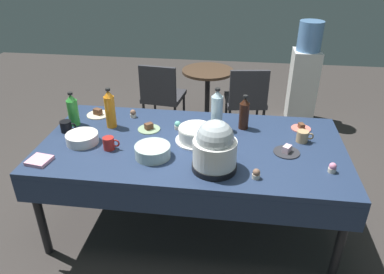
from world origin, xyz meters
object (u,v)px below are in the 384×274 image
(slow_cooker, at_px, (215,148))
(cupcake_rose, at_px, (332,168))
(frosted_layer_cake, at_px, (196,134))
(dessert_plate_coral, at_px, (301,128))
(cupcake_mint, at_px, (133,114))
(coffee_mug_tan, at_px, (303,136))
(maroon_chair_right, at_px, (246,98))
(soda_bottle_orange_juice, at_px, (110,109))
(round_cafe_table, at_px, (207,88))
(soda_bottle_lime_soda, at_px, (73,110))
(water_cooler, at_px, (304,76))
(soda_bottle_cola, at_px, (244,113))
(dessert_plate_charcoal, at_px, (287,151))
(ceramic_snack_bowl, at_px, (82,138))
(cupcake_vanilla, at_px, (201,124))
(coffee_mug_black, at_px, (66,126))
(dessert_plate_sage, at_px, (149,128))
(soda_bottle_water, at_px, (217,110))
(dessert_plate_cream, at_px, (98,114))
(cupcake_berry, at_px, (178,125))
(glass_salad_bowl, at_px, (153,151))
(potluck_table, at_px, (192,150))
(coffee_mug_red, at_px, (109,143))
(maroon_chair_left, at_px, (162,93))
(cupcake_cocoa, at_px, (256,174))

(slow_cooker, relative_size, cupcake_rose, 5.13)
(frosted_layer_cake, distance_m, dessert_plate_coral, 0.85)
(cupcake_mint, xyz_separation_m, coffee_mug_tan, (1.35, -0.24, 0.01))
(frosted_layer_cake, relative_size, maroon_chair_right, 0.36)
(soda_bottle_orange_juice, bearing_deg, round_cafe_table, 68.81)
(slow_cooker, xyz_separation_m, soda_bottle_lime_soda, (-1.16, 0.49, -0.03))
(water_cooler, bearing_deg, round_cafe_table, -164.37)
(soda_bottle_cola, relative_size, water_cooler, 0.22)
(dessert_plate_charcoal, bearing_deg, round_cafe_table, 111.68)
(ceramic_snack_bowl, relative_size, cupcake_vanilla, 3.45)
(water_cooler, bearing_deg, coffee_mug_black, -135.61)
(coffee_mug_black, bearing_deg, dessert_plate_sage, 10.28)
(soda_bottle_cola, xyz_separation_m, soda_bottle_water, (-0.21, -0.04, 0.03))
(dessert_plate_cream, bearing_deg, round_cafe_table, 60.30)
(cupcake_berry, bearing_deg, soda_bottle_lime_soda, -178.09)
(dessert_plate_coral, relative_size, coffee_mug_black, 1.21)
(cupcake_berry, bearing_deg, glass_salad_bowl, -103.28)
(ceramic_snack_bowl, xyz_separation_m, coffee_mug_black, (-0.19, 0.15, 0.01))
(coffee_mug_tan, bearing_deg, soda_bottle_water, 169.12)
(soda_bottle_lime_soda, xyz_separation_m, coffee_mug_tan, (1.77, -0.05, -0.08))
(cupcake_berry, bearing_deg, frosted_layer_cake, -45.49)
(water_cooler, bearing_deg, soda_bottle_lime_soda, -137.27)
(potluck_table, bearing_deg, dessert_plate_cream, 156.72)
(glass_salad_bowl, bearing_deg, ceramic_snack_bowl, 167.66)
(soda_bottle_water, bearing_deg, water_cooler, 62.91)
(slow_cooker, distance_m, maroon_chair_right, 1.92)
(cupcake_mint, distance_m, coffee_mug_black, 0.54)
(dessert_plate_coral, relative_size, soda_bottle_water, 0.45)
(coffee_mug_red, bearing_deg, slow_cooker, -11.55)
(dessert_plate_cream, bearing_deg, maroon_chair_left, 76.07)
(cupcake_berry, bearing_deg, coffee_mug_red, -139.36)
(soda_bottle_orange_juice, bearing_deg, dessert_plate_charcoal, -9.66)
(cupcake_cocoa, distance_m, coffee_mug_red, 1.05)
(dessert_plate_cream, height_order, cupcake_berry, cupcake_berry)
(glass_salad_bowl, distance_m, cupcake_cocoa, 0.72)
(dessert_plate_cream, bearing_deg, soda_bottle_water, -6.41)
(soda_bottle_lime_soda, relative_size, coffee_mug_black, 2.19)
(cupcake_berry, xyz_separation_m, soda_bottle_water, (0.30, 0.05, 0.13))
(cupcake_berry, bearing_deg, potluck_table, -55.59)
(maroon_chair_left, distance_m, round_cafe_table, 0.56)
(dessert_plate_cream, xyz_separation_m, cupcake_rose, (1.79, -0.62, 0.02))
(dessert_plate_cream, xyz_separation_m, cupcake_berry, (0.71, -0.16, 0.02))
(dessert_plate_cream, relative_size, soda_bottle_water, 0.55)
(cupcake_mint, xyz_separation_m, soda_bottle_orange_juice, (-0.12, -0.19, 0.12))
(ceramic_snack_bowl, distance_m, cupcake_mint, 0.53)
(slow_cooker, height_order, dessert_plate_cream, slow_cooker)
(water_cooler, bearing_deg, cupcake_rose, -93.93)
(cupcake_cocoa, height_order, maroon_chair_right, maroon_chair_right)
(glass_salad_bowl, xyz_separation_m, soda_bottle_lime_soda, (-0.73, 0.40, 0.08))
(soda_bottle_orange_juice, bearing_deg, maroon_chair_right, 51.75)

